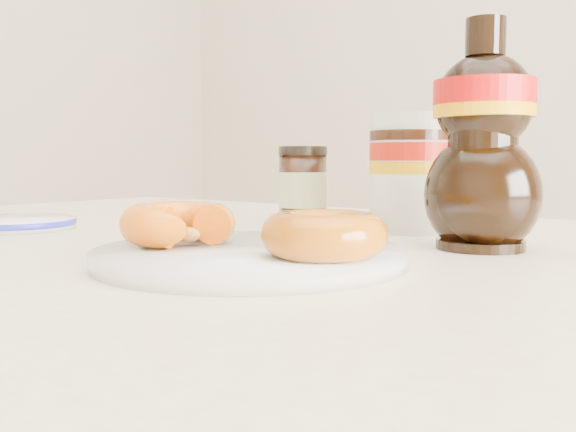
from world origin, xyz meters
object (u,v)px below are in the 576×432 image
Objects in this scene: dining_table at (260,326)px; blue_rim_saucer at (18,223)px; plate at (250,255)px; dark_jar at (303,186)px; nutella_jar at (411,169)px; syrup_bottle at (483,136)px; donut_bitten at (178,224)px; donut_whole at (324,234)px.

blue_rim_saucer reaches higher than dining_table.
dark_jar reaches higher than plate.
nutella_jar is (0.07, 0.19, 0.16)m from dining_table.
plate is at bearing -61.34° from dark_jar.
dining_table is 14.02× the size of dark_jar.
syrup_bottle is at bearing -37.53° from nutella_jar.
dark_jar is 0.74× the size of blue_rim_saucer.
nutella_jar reaches higher than dark_jar.
plate is at bearing -53.18° from dining_table.
donut_bitten is at bearing -74.08° from dark_jar.
syrup_bottle is at bearing 19.06° from blue_rim_saucer.
dark_jar is (-0.15, 0.27, 0.04)m from plate.
dining_table is 6.62× the size of syrup_bottle.
dark_jar reaches higher than dining_table.
nutella_jar is at bearing 70.03° from dining_table.
dining_table is 0.23m from dark_jar.
donut_whole is 0.69× the size of nutella_jar.
dark_jar is (-0.22, 0.27, 0.02)m from donut_whole.
plate reaches higher than dining_table.
blue_rim_saucer is at bearing 177.44° from donut_whole.
blue_rim_saucer is at bearing -166.41° from dining_table.
nutella_jar reaches higher than donut_bitten.
dining_table is 0.16m from donut_bitten.
syrup_bottle is at bearing 77.58° from donut_whole.
donut_whole is 0.21m from syrup_bottle.
nutella_jar is (0.06, 0.30, 0.04)m from donut_bitten.
nutella_jar is at bearing 54.03° from donut_bitten.
syrup_bottle is (0.04, 0.19, 0.08)m from donut_whole.
syrup_bottle reaches higher than dark_jar.
donut_whole reaches higher than blue_rim_saucer.
plate is 0.39m from blue_rim_saucer.
donut_bitten is 0.46× the size of syrup_bottle.
syrup_bottle is 0.54m from blue_rim_saucer.
dining_table is 0.25m from nutella_jar.
dark_jar is 0.35m from blue_rim_saucer.
dining_table is 0.28m from syrup_bottle.
donut_bitten is 0.98× the size of dark_jar.
blue_rim_saucer is (-0.39, 0.02, 0.00)m from plate.
donut_bitten reaches higher than plate.
blue_rim_saucer reaches higher than plate.
dining_table is at bearing -109.97° from nutella_jar.
donut_whole is at bearing -2.56° from blue_rim_saucer.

